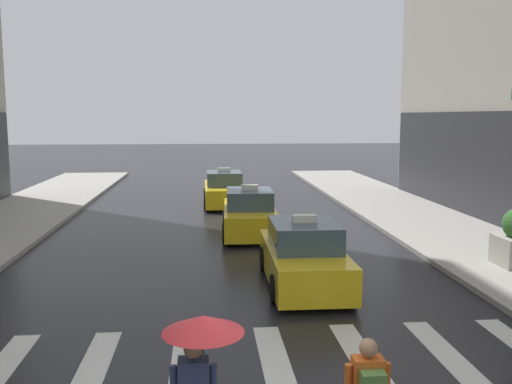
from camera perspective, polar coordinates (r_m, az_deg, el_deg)
crosswalk_markings at (r=10.25m, az=-2.64°, el=-16.52°), size 11.30×2.80×0.01m
taxi_lead at (r=14.17m, az=4.84°, el=-6.56°), size 1.97×4.56×1.80m
taxi_second at (r=20.11m, az=-0.67°, el=-2.27°), size 2.06×4.60×1.80m
taxi_third at (r=26.62m, az=-3.26°, el=0.17°), size 1.96×4.55×1.80m
pedestrian_with_umbrella at (r=6.78m, az=-5.74°, el=-15.77°), size 0.96×0.96×1.94m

